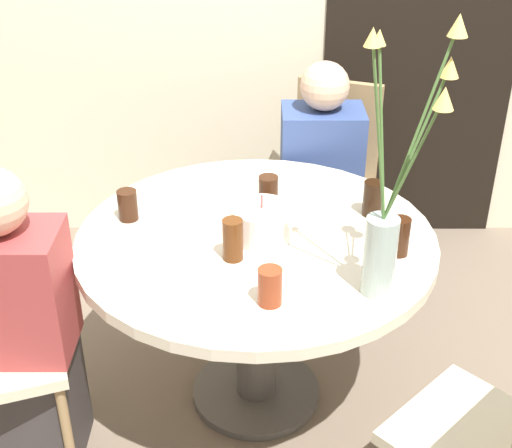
# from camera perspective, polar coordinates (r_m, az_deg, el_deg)

# --- Properties ---
(ground_plane) EXTENTS (16.00, 16.00, 0.00)m
(ground_plane) POSITION_cam_1_polar(r_m,az_deg,el_deg) (2.77, 0.00, -13.45)
(ground_plane) COLOR #6B5B4C
(doorway_panel) EXTENTS (0.90, 0.01, 2.05)m
(doorway_panel) POSITION_cam_1_polar(r_m,az_deg,el_deg) (3.47, 13.26, 14.46)
(doorway_panel) COLOR black
(doorway_panel) RESTS_ON ground_plane
(dining_table) EXTENTS (1.19, 1.19, 0.70)m
(dining_table) POSITION_cam_1_polar(r_m,az_deg,el_deg) (2.42, 0.00, -3.67)
(dining_table) COLOR beige
(dining_table) RESTS_ON ground_plane
(chair_left_flank) EXTENTS (0.52, 0.52, 0.90)m
(chair_left_flank) POSITION_cam_1_polar(r_m,az_deg,el_deg) (3.24, 5.94, 4.12)
(chair_left_flank) COLOR beige
(chair_left_flank) RESTS_ON ground_plane
(chair_near_front) EXTENTS (0.57, 0.57, 0.90)m
(chair_near_front) POSITION_cam_1_polar(r_m,az_deg,el_deg) (2.04, 19.45, -15.44)
(chair_near_front) COLOR beige
(chair_near_front) RESTS_ON ground_plane
(birthday_cake) EXTENTS (0.20, 0.20, 0.15)m
(birthday_cake) POSITION_cam_1_polar(r_m,az_deg,el_deg) (2.31, 0.45, 0.13)
(birthday_cake) COLOR white
(birthday_cake) RESTS_ON dining_table
(flower_vase) EXTENTS (0.27, 0.19, 0.79)m
(flower_vase) POSITION_cam_1_polar(r_m,az_deg,el_deg) (1.97, 10.67, 0.64)
(flower_vase) COLOR #9EB2AD
(flower_vase) RESTS_ON dining_table
(side_plate) EXTENTS (0.20, 0.20, 0.01)m
(side_plate) POSITION_cam_1_polar(r_m,az_deg,el_deg) (2.71, 2.21, 3.75)
(side_plate) COLOR white
(side_plate) RESTS_ON dining_table
(drink_glass_0) EXTENTS (0.07, 0.07, 0.11)m
(drink_glass_0) POSITION_cam_1_polar(r_m,az_deg,el_deg) (2.00, 1.10, -5.03)
(drink_glass_0) COLOR maroon
(drink_glass_0) RESTS_ON dining_table
(drink_glass_1) EXTENTS (0.07, 0.07, 0.12)m
(drink_glass_1) POSITION_cam_1_polar(r_m,az_deg,el_deg) (2.47, 9.34, 2.02)
(drink_glass_1) COLOR black
(drink_glass_1) RESTS_ON dining_table
(drink_glass_2) EXTENTS (0.07, 0.07, 0.11)m
(drink_glass_2) POSITION_cam_1_polar(r_m,az_deg,el_deg) (2.45, -10.22, 1.50)
(drink_glass_2) COLOR #33190C
(drink_glass_2) RESTS_ON dining_table
(drink_glass_3) EXTENTS (0.06, 0.06, 0.13)m
(drink_glass_3) POSITION_cam_1_polar(r_m,az_deg,el_deg) (2.26, 11.43, -0.99)
(drink_glass_3) COLOR #33190C
(drink_glass_3) RESTS_ON dining_table
(drink_glass_4) EXTENTS (0.06, 0.06, 0.14)m
(drink_glass_4) POSITION_cam_1_polar(r_m,az_deg,el_deg) (2.19, -1.87, -1.25)
(drink_glass_4) COLOR #51280F
(drink_glass_4) RESTS_ON dining_table
(drink_glass_5) EXTENTS (0.07, 0.07, 0.14)m
(drink_glass_5) POSITION_cam_1_polar(r_m,az_deg,el_deg) (2.45, 0.99, 2.37)
(drink_glass_5) COLOR #33190C
(drink_glass_5) RESTS_ON dining_table
(person_woman) EXTENTS (0.34, 0.24, 1.06)m
(person_woman) POSITION_cam_1_polar(r_m,az_deg,el_deg) (3.10, 5.14, 2.80)
(person_woman) COLOR #383333
(person_woman) RESTS_ON ground_plane
(person_guest) EXTENTS (0.34, 0.24, 1.06)m
(person_guest) POSITION_cam_1_polar(r_m,az_deg,el_deg) (2.37, -18.41, -8.23)
(person_guest) COLOR #383333
(person_guest) RESTS_ON ground_plane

